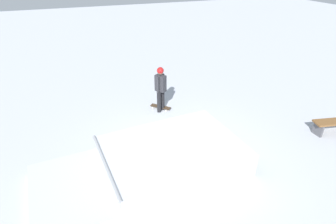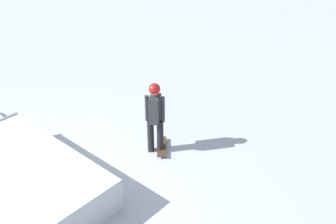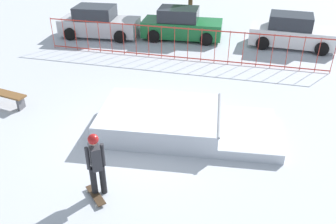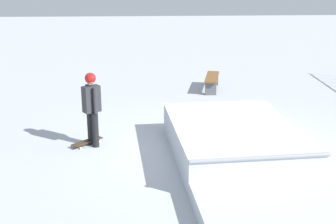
{
  "view_description": "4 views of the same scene",
  "coord_description": "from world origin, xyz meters",
  "px_view_note": "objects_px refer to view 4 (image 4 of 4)",
  "views": [
    {
      "loc": [
        2.65,
        5.85,
        5.03
      ],
      "look_at": [
        0.03,
        -1.04,
        0.9
      ],
      "focal_mm": 29.31,
      "sensor_mm": 36.0,
      "label": 1
    },
    {
      "loc": [
        -5.5,
        1.96,
        5.05
      ],
      "look_at": [
        -0.47,
        -3.0,
        1.0
      ],
      "focal_mm": 39.66,
      "sensor_mm": 36.0,
      "label": 2
    },
    {
      "loc": [
        2.67,
        -8.66,
        6.04
      ],
      "look_at": [
        0.67,
        0.46,
        0.6
      ],
      "focal_mm": 37.63,
      "sensor_mm": 36.0,
      "label": 3
    },
    {
      "loc": [
        9.64,
        -1.57,
        3.95
      ],
      "look_at": [
        0.05,
        -1.04,
        0.9
      ],
      "focal_mm": 48.76,
      "sensor_mm": 36.0,
      "label": 4
    }
  ],
  "objects_px": {
    "skate_ramp": "(239,150)",
    "park_bench": "(212,80)",
    "skater": "(92,104)",
    "skateboard": "(87,142)"
  },
  "relations": [
    {
      "from": "skater",
      "to": "park_bench",
      "type": "bearing_deg",
      "value": 19.21
    },
    {
      "from": "park_bench",
      "to": "skater",
      "type": "bearing_deg",
      "value": -35.68
    },
    {
      "from": "skate_ramp",
      "to": "skater",
      "type": "height_order",
      "value": "skater"
    },
    {
      "from": "skater",
      "to": "park_bench",
      "type": "distance_m",
      "value": 6.01
    },
    {
      "from": "skate_ramp",
      "to": "park_bench",
      "type": "height_order",
      "value": "skate_ramp"
    },
    {
      "from": "skate_ramp",
      "to": "skateboard",
      "type": "distance_m",
      "value": 3.55
    },
    {
      "from": "skater",
      "to": "skateboard",
      "type": "bearing_deg",
      "value": 129.38
    },
    {
      "from": "skater",
      "to": "park_bench",
      "type": "height_order",
      "value": "skater"
    },
    {
      "from": "skater",
      "to": "skateboard",
      "type": "height_order",
      "value": "skater"
    },
    {
      "from": "skateboard",
      "to": "park_bench",
      "type": "relative_size",
      "value": 0.43
    }
  ]
}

